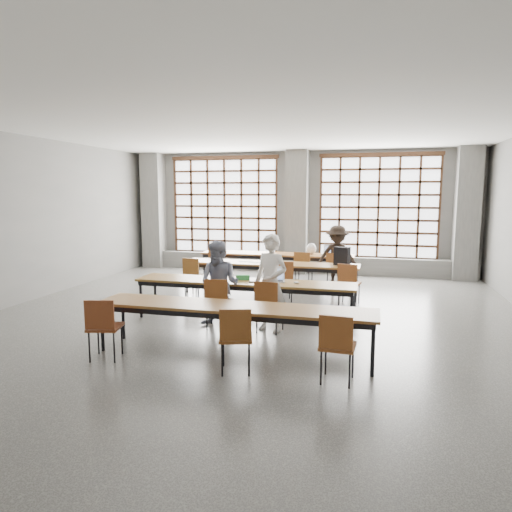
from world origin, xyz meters
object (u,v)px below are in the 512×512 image
(chair_near_right, at_px, (337,341))
(red_pouch, at_px, (105,324))
(chair_mid_centre, at_px, (283,277))
(laptop_front, at_px, (275,278))
(desk_row_c, at_px, (244,284))
(backpack, at_px, (342,256))
(plastic_bag, at_px, (311,249))
(chair_front_right, at_px, (268,301))
(desk_row_d, at_px, (233,310))
(green_box, at_px, (243,277))
(chair_back_right, at_px, (336,267))
(mouse, at_px, (296,282))
(chair_mid_right, at_px, (348,280))
(student_back, at_px, (337,257))
(student_female, at_px, (220,284))
(phone, at_px, (253,282))
(desk_row_a, at_px, (277,256))
(chair_back_left, at_px, (218,262))
(desk_row_b, at_px, (270,266))
(chair_front_left, at_px, (218,298))
(chair_near_left, at_px, (103,323))
(student_male, at_px, (271,283))
(laptop_back, at_px, (329,252))
(chair_near_mid, at_px, (236,333))
(chair_mid_left, at_px, (194,273))
(chair_back_mid, at_px, (303,265))

(chair_near_right, distance_m, red_pouch, 3.20)
(chair_mid_centre, bearing_deg, laptop_front, -85.06)
(desk_row_c, height_order, backpack, backpack)
(plastic_bag, bearing_deg, chair_front_right, -91.41)
(desk_row_d, xyz_separation_m, red_pouch, (-1.70, -0.55, -0.16))
(desk_row_d, relative_size, chair_near_right, 4.55)
(chair_front_right, distance_m, green_box, 0.98)
(chair_back_right, bearing_deg, mouse, -97.64)
(chair_back_right, height_order, green_box, chair_back_right)
(chair_mid_right, relative_size, green_box, 3.52)
(desk_row_d, bearing_deg, student_back, 78.39)
(student_female, bearing_deg, desk_row_d, -56.98)
(mouse, xyz_separation_m, phone, (-0.77, -0.08, -0.01))
(chair_back_right, relative_size, student_female, 0.59)
(chair_mid_right, relative_size, red_pouch, 4.40)
(desk_row_d, xyz_separation_m, plastic_bag, (0.35, 5.68, 0.21))
(desk_row_a, relative_size, phone, 30.77)
(desk_row_c, bearing_deg, green_box, 122.01)
(phone, bearing_deg, chair_back_left, 118.55)
(desk_row_b, distance_m, chair_front_left, 2.85)
(desk_row_b, height_order, chair_mid_centre, chair_mid_centre)
(laptop_front, distance_m, green_box, 0.59)
(desk_row_c, xyz_separation_m, chair_near_left, (-1.33, -2.42, -0.13))
(student_male, bearing_deg, red_pouch, -117.60)
(red_pouch, bearing_deg, desk_row_c, 60.02)
(student_female, xyz_separation_m, laptop_back, (1.46, 4.44, 0.04))
(student_back, bearing_deg, laptop_front, -113.96)
(desk_row_b, bearing_deg, phone, -85.22)
(laptop_front, bearing_deg, chair_near_mid, -89.30)
(student_male, bearing_deg, student_female, -160.98)
(desk_row_a, distance_m, student_male, 4.41)
(chair_mid_left, height_order, backpack, backpack)
(chair_mid_right, distance_m, backpack, 0.81)
(chair_front_left, bearing_deg, laptop_front, 41.61)
(chair_back_mid, distance_m, chair_near_mid, 5.62)
(chair_back_right, relative_size, chair_front_right, 1.00)
(chair_back_mid, relative_size, chair_near_left, 1.00)
(laptop_back, xyz_separation_m, backpack, (0.42, -1.69, 0.14))
(student_female, height_order, green_box, student_female)
(green_box, height_order, red_pouch, green_box)
(laptop_back, bearing_deg, mouse, -93.09)
(chair_front_right, bearing_deg, student_back, 78.42)
(chair_back_right, distance_m, backpack, 1.05)
(desk_row_d, xyz_separation_m, student_male, (0.25, 1.29, 0.15))
(desk_row_a, distance_m, laptop_back, 1.37)
(desk_row_c, xyz_separation_m, student_female, (-0.30, -0.50, 0.08))
(desk_row_b, xyz_separation_m, backpack, (1.60, 0.05, 0.27))
(chair_near_mid, height_order, student_back, student_back)
(chair_mid_left, relative_size, chair_front_left, 1.00)
(student_back, bearing_deg, plastic_bag, 132.87)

